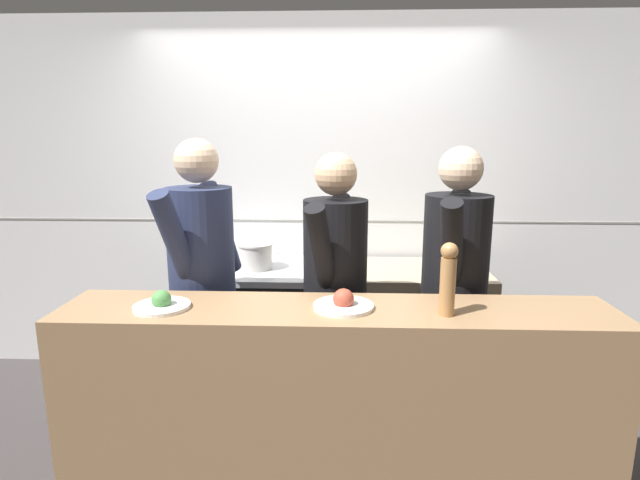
% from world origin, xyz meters
% --- Properties ---
extents(ground_plane, '(14.00, 14.00, 0.00)m').
position_xyz_m(ground_plane, '(0.00, 0.00, 0.00)').
color(ground_plane, '#383333').
extents(wall_back_tiled, '(8.00, 0.06, 2.60)m').
position_xyz_m(wall_back_tiled, '(0.00, 1.33, 1.30)').
color(wall_back_tiled, white).
rests_on(wall_back_tiled, ground_plane).
extents(oven_range, '(0.85, 0.71, 0.89)m').
position_xyz_m(oven_range, '(-0.43, 0.93, 0.45)').
color(oven_range, '#232326').
rests_on(oven_range, ground_plane).
extents(prep_counter, '(1.13, 0.65, 0.89)m').
position_xyz_m(prep_counter, '(0.59, 0.93, 0.44)').
color(prep_counter, gray).
rests_on(prep_counter, ground_plane).
extents(pass_counter, '(2.53, 0.45, 1.01)m').
position_xyz_m(pass_counter, '(0.16, -0.19, 0.50)').
color(pass_counter, '#93704C').
rests_on(pass_counter, ground_plane).
extents(stock_pot, '(0.24, 0.24, 0.17)m').
position_xyz_m(stock_pot, '(-0.40, 0.89, 0.99)').
color(stock_pot, beige).
rests_on(stock_pot, oven_range).
extents(plated_dish_main, '(0.25, 0.25, 0.09)m').
position_xyz_m(plated_dish_main, '(-0.64, -0.22, 1.03)').
color(plated_dish_main, white).
rests_on(plated_dish_main, pass_counter).
extents(plated_dish_appetiser, '(0.27, 0.27, 0.10)m').
position_xyz_m(plated_dish_appetiser, '(0.19, -0.18, 1.03)').
color(plated_dish_appetiser, white).
rests_on(plated_dish_appetiser, pass_counter).
extents(pepper_mill, '(0.07, 0.07, 0.32)m').
position_xyz_m(pepper_mill, '(0.63, -0.25, 1.18)').
color(pepper_mill, '#AD7A47').
rests_on(pepper_mill, pass_counter).
extents(chef_head_cook, '(0.45, 0.76, 1.76)m').
position_xyz_m(chef_head_cook, '(-0.59, 0.27, 0.98)').
color(chef_head_cook, black).
rests_on(chef_head_cook, ground_plane).
extents(chef_sous, '(0.43, 0.73, 1.69)m').
position_xyz_m(chef_sous, '(0.14, 0.27, 0.94)').
color(chef_sous, black).
rests_on(chef_sous, ground_plane).
extents(chef_line, '(0.44, 0.74, 1.72)m').
position_xyz_m(chef_line, '(0.79, 0.28, 0.96)').
color(chef_line, black).
rests_on(chef_line, ground_plane).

